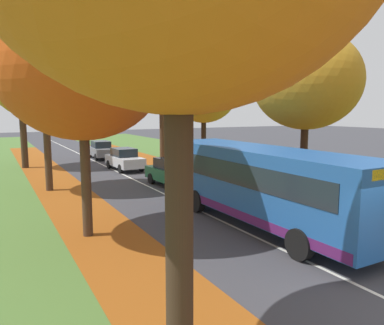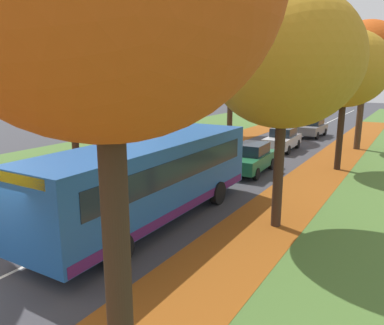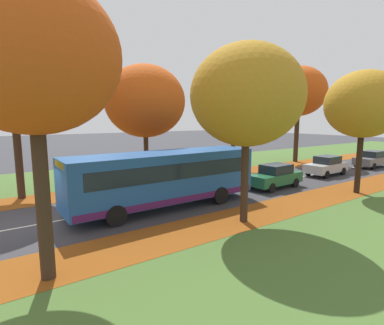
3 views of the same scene
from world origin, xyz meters
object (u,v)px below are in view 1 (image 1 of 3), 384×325
tree_right_mid (204,93)px  tree_right_far (162,83)px  tree_left_far (19,68)px  car_green_lead (173,172)px  bus (262,182)px  tree_left_near (81,63)px  tree_left_mid (44,73)px  car_silver_following (124,159)px  car_grey_third_in_line (101,150)px  tree_right_near (307,81)px

tree_right_mid → tree_right_far: 7.32m
tree_left_far → car_green_lead: (7.00, -11.81, -6.76)m
tree_right_far → bus: bearing=-102.7°
tree_left_near → tree_left_mid: tree_left_mid is taller
tree_left_mid → car_silver_following: (5.99, 5.07, -5.54)m
tree_left_mid → car_grey_third_in_line: 15.08m
car_green_lead → car_grey_third_in_line: (-0.30, 14.67, 0.00)m
car_green_lead → car_silver_following: same height
tree_left_far → tree_right_near: (10.72, -18.41, -1.83)m
bus → car_grey_third_in_line: 23.19m
tree_right_far → bus: size_ratio=0.86×
car_green_lead → tree_left_near: bearing=-134.5°
tree_right_mid → car_green_lead: 6.99m
tree_left_far → car_green_lead: bearing=-59.3°
car_green_lead → car_silver_following: bearing=94.4°
tree_left_near → tree_right_near: tree_left_near is taller
tree_left_far → tree_left_near: bearing=-88.2°
tree_left_mid → bus: 13.17m
tree_left_near → tree_left_far: size_ratio=0.83×
car_grey_third_in_line → tree_left_near: bearing=-106.1°
car_green_lead → car_grey_third_in_line: bearing=91.2°
tree_left_near → car_green_lead: 10.52m
bus → tree_right_mid: bearing=70.1°
car_silver_following → tree_left_far: bearing=144.3°
car_grey_third_in_line → tree_left_far: bearing=-156.9°
tree_left_far → bus: (6.71, -20.31, -5.87)m
tree_left_near → tree_right_mid: (10.39, 9.77, -0.35)m
tree_right_far → bus: tree_right_far is taller
tree_right_mid → bus: (-4.25, -11.72, -3.89)m
tree_left_mid → bus: tree_left_mid is taller
tree_right_near → car_silver_following: bearing=107.2°
tree_right_mid → bus: bearing=-109.9°
tree_right_near → car_silver_following: tree_right_near is taller
bus → car_silver_following: size_ratio=2.45×
tree_right_far → bus: (-4.26, -18.95, -5.03)m
tree_right_mid → tree_right_far: (0.01, 7.23, 1.14)m
tree_right_near → car_silver_following: size_ratio=1.88×
tree_left_far → car_green_lead: tree_left_far is taller
tree_right_near → tree_left_mid: bearing=139.7°
tree_left_mid → tree_left_far: (-0.46, 9.70, 1.22)m
car_silver_following → tree_right_far: bearing=35.8°
tree_right_mid → car_grey_third_in_line: bearing=110.4°
tree_left_near → tree_right_mid: size_ratio=1.11×
car_grey_third_in_line → bus: bearing=-90.0°
tree_right_mid → car_green_lead: size_ratio=1.80×
tree_left_near → tree_right_near: 10.15m
tree_left_mid → car_green_lead: size_ratio=2.09×
car_grey_third_in_line → tree_right_mid: bearing=-69.6°
tree_left_far → car_grey_third_in_line: tree_left_far is taller
bus → tree_right_far: bearing=77.3°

